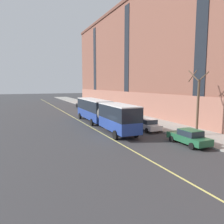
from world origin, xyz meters
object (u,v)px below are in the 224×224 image
(parked_car_green_5, at_px, (189,137))
(parked_car_darkgray_4, at_px, (99,110))
(city_bus, at_px, (102,112))
(parked_car_white_1, at_px, (147,125))
(street_tree_mid_block, at_px, (198,102))
(parked_car_black_6, at_px, (82,105))
(parked_car_white_3, at_px, (118,116))
(fire_hydrant, at_px, (102,110))

(parked_car_green_5, bearing_deg, parked_car_darkgray_4, 89.98)
(parked_car_darkgray_4, bearing_deg, city_bus, -108.75)
(parked_car_white_1, relative_size, street_tree_mid_block, 0.60)
(parked_car_darkgray_4, distance_m, parked_car_black_6, 13.06)
(street_tree_mid_block, bearing_deg, parked_car_white_1, 127.86)
(parked_car_white_3, xyz_separation_m, parked_car_green_5, (0.08, -16.29, 0.00))
(parked_car_white_3, bearing_deg, parked_car_green_5, -89.73)
(fire_hydrant, bearing_deg, parked_car_white_3, -98.02)
(city_bus, height_order, parked_car_darkgray_4, city_bus)
(parked_car_black_6, relative_size, street_tree_mid_block, 0.62)
(parked_car_white_3, xyz_separation_m, street_tree_mid_block, (3.73, -13.58, 3.10))
(parked_car_green_5, bearing_deg, parked_car_white_3, 90.27)
(parked_car_black_6, bearing_deg, parked_car_white_1, -90.04)
(parked_car_darkgray_4, height_order, street_tree_mid_block, street_tree_mid_block)
(parked_car_white_3, bearing_deg, parked_car_darkgray_4, 89.45)
(fire_hydrant, bearing_deg, parked_car_darkgray_4, -120.21)
(parked_car_white_3, height_order, parked_car_darkgray_4, same)
(parked_car_green_5, relative_size, parked_car_black_6, 1.01)
(city_bus, xyz_separation_m, parked_car_white_1, (4.32, -5.23, -1.31))
(parked_car_white_1, relative_size, fire_hydrant, 6.28)
(parked_car_darkgray_4, relative_size, street_tree_mid_block, 0.63)
(parked_car_green_5, distance_m, parked_car_black_6, 38.46)
(city_bus, height_order, parked_car_white_3, city_bus)
(parked_car_white_3, bearing_deg, city_bus, -139.33)
(street_tree_mid_block, xyz_separation_m, fire_hydrant, (-2.06, 25.41, -3.38))
(city_bus, bearing_deg, parked_car_green_5, -71.11)
(street_tree_mid_block, bearing_deg, fire_hydrant, 94.64)
(parked_car_green_5, bearing_deg, parked_car_white_1, 90.03)
(parked_car_white_1, bearing_deg, parked_car_darkgray_4, 89.96)
(city_bus, relative_size, parked_car_green_5, 4.04)
(parked_car_white_3, height_order, street_tree_mid_block, street_tree_mid_block)
(parked_car_green_5, bearing_deg, fire_hydrant, 86.77)
(parked_car_white_1, bearing_deg, city_bus, 129.56)
(parked_car_white_1, height_order, fire_hydrant, parked_car_white_1)
(parked_car_darkgray_4, height_order, fire_hydrant, parked_car_darkgray_4)
(parked_car_darkgray_4, distance_m, fire_hydrant, 3.15)
(street_tree_mid_block, bearing_deg, parked_car_darkgray_4, 99.11)
(parked_car_white_3, bearing_deg, parked_car_black_6, 89.75)
(parked_car_white_1, distance_m, street_tree_mid_block, 6.71)
(parked_car_white_1, xyz_separation_m, parked_car_white_3, (-0.07, 8.88, -0.00))
(parked_car_darkgray_4, bearing_deg, parked_car_white_3, -90.55)
(parked_car_white_1, height_order, parked_car_darkgray_4, same)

